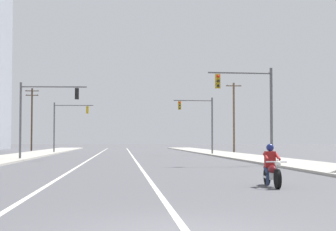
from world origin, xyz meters
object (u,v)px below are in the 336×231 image
traffic_signal_near_right (254,101)px  motorcycle_with_rider (272,169)px  utility_pole_left_far (32,117)px  traffic_signal_mid_left (66,120)px  utility_pole_right_far (234,116)px  traffic_signal_near_left (40,108)px  traffic_signal_mid_right (201,117)px

traffic_signal_near_right → motorcycle_with_rider: bearing=-102.0°
motorcycle_with_rider → utility_pole_left_far: (-18.38, 63.05, 4.41)m
motorcycle_with_rider → traffic_signal_mid_left: traffic_signal_mid_left is taller
motorcycle_with_rider → utility_pole_right_far: size_ratio=0.24×
traffic_signal_near_right → traffic_signal_mid_left: same height
traffic_signal_near_left → traffic_signal_mid_right: bearing=42.4°
traffic_signal_mid_right → utility_pole_left_far: 32.40m
traffic_signal_near_left → utility_pole_left_far: utility_pole_left_far is taller
motorcycle_with_rider → traffic_signal_mid_left: (-11.91, 48.41, 3.51)m
traffic_signal_near_left → utility_pole_left_far: bearing=100.2°
traffic_signal_near_right → traffic_signal_mid_left: 36.38m
traffic_signal_near_right → traffic_signal_mid_left: size_ratio=1.00×
traffic_signal_mid_left → traffic_signal_near_right: bearing=-65.4°
motorcycle_with_rider → utility_pole_right_far: (9.50, 50.56, 4.14)m
traffic_signal_near_right → utility_pole_left_far: 52.39m
traffic_signal_near_left → traffic_signal_mid_left: 23.00m
motorcycle_with_rider → utility_pole_left_far: utility_pole_left_far is taller
traffic_signal_mid_left → motorcycle_with_rider: bearing=-76.2°
motorcycle_with_rider → utility_pole_right_far: utility_pole_right_far is taller
traffic_signal_near_left → traffic_signal_mid_right: same height
traffic_signal_near_right → utility_pole_right_far: bearing=79.9°
traffic_signal_near_left → utility_pole_left_far: size_ratio=0.67×
traffic_signal_mid_right → utility_pole_right_far: utility_pole_right_far is taller
motorcycle_with_rider → utility_pole_left_far: size_ratio=0.24×
traffic_signal_near_left → traffic_signal_mid_left: same height
traffic_signal_near_right → utility_pole_left_far: bearing=114.4°
utility_pole_left_far → traffic_signal_mid_right: bearing=-47.5°
traffic_signal_mid_right → utility_pole_right_far: bearing=62.2°
motorcycle_with_rider → traffic_signal_mid_right: bearing=84.9°
traffic_signal_mid_left → utility_pole_right_far: utility_pole_right_far is taller
utility_pole_right_far → utility_pole_left_far: 30.55m
traffic_signal_near_right → traffic_signal_mid_right: size_ratio=1.00×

